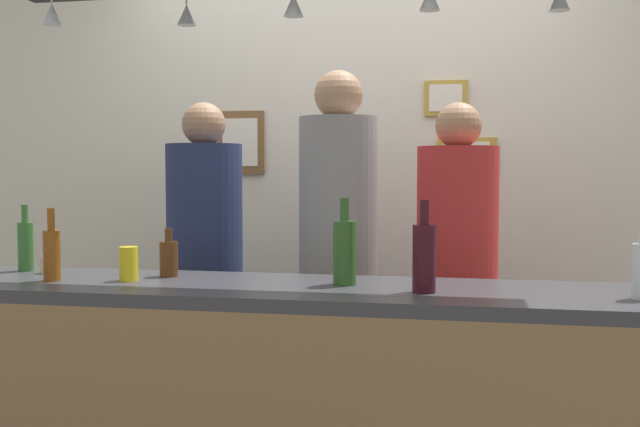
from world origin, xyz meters
name	(u,v)px	position (x,y,z in m)	size (l,w,h in m)	color
back_wall	(355,180)	(0.00, 1.10, 1.30)	(4.40, 0.06, 2.60)	silver
bar_counter	(286,386)	(0.00, -0.50, 0.65)	(2.70, 0.55, 0.96)	#38383D
hanging_wineglass_far_left	(52,13)	(-0.90, -0.34, 1.92)	(0.07, 0.07, 0.13)	silver
hanging_wineglass_left	(187,13)	(-0.42, -0.24, 1.92)	(0.07, 0.07, 0.13)	silver
hanging_wineglass_center_left	(294,4)	(-0.01, -0.32, 1.92)	(0.07, 0.07, 0.13)	silver
person_left_navy_shirt	(205,249)	(-0.57, 0.34, 1.00)	(0.34, 0.34, 1.65)	#2D334C
person_middle_grey_shirt	(338,233)	(0.04, 0.34, 1.08)	(0.34, 0.34, 1.78)	#2D334C
person_right_red_shirt	(457,258)	(0.54, 0.34, 0.98)	(0.34, 0.34, 1.64)	#2D334C
bottle_beer_brown_stubby	(169,258)	(-0.51, -0.24, 1.03)	(0.07, 0.07, 0.18)	#512D14
bottle_beer_amber_tall	(52,253)	(-0.88, -0.41, 1.06)	(0.06, 0.06, 0.26)	brown
bottle_champagne_green	(345,251)	(0.16, -0.30, 1.08)	(0.08, 0.08, 0.30)	#2D5623
bottle_beer_green_import	(26,245)	(-1.12, -0.20, 1.06)	(0.06, 0.06, 0.26)	#336B2D
bottle_wine_dark_red	(424,256)	(0.44, -0.41, 1.08)	(0.08, 0.08, 0.30)	#380F19
drink_can	(129,264)	(-0.61, -0.36, 1.02)	(0.07, 0.07, 0.12)	yellow
cupcake	(48,264)	(-1.00, -0.24, 1.00)	(0.06, 0.06, 0.08)	beige
picture_frame_lower_pair	(467,155)	(0.59, 1.06, 1.43)	(0.30, 0.02, 0.18)	#B29338
picture_frame_upper_small	(446,98)	(0.48, 1.06, 1.72)	(0.22, 0.02, 0.18)	#B29338
picture_frame_caricature	(241,142)	(-0.62, 1.06, 1.50)	(0.26, 0.02, 0.34)	brown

